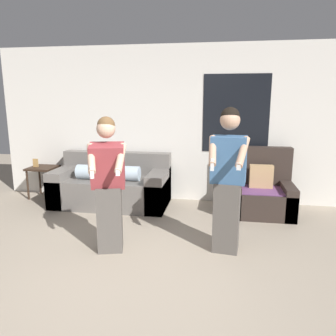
% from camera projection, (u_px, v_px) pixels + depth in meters
% --- Properties ---
extents(ground_plane, '(14.00, 14.00, 0.00)m').
position_uv_depth(ground_plane, '(115.00, 292.00, 3.10)').
color(ground_plane, tan).
extents(wall_back, '(6.19, 0.07, 2.70)m').
position_uv_depth(wall_back, '(169.00, 124.00, 5.76)').
color(wall_back, silver).
rests_on(wall_back, ground_plane).
extents(couch, '(1.94, 0.94, 0.87)m').
position_uv_depth(couch, '(112.00, 186.00, 5.62)').
color(couch, slate).
rests_on(couch, ground_plane).
extents(armchair, '(0.99, 0.83, 1.03)m').
position_uv_depth(armchair, '(260.00, 192.00, 5.23)').
color(armchair, '#332823').
rests_on(armchair, ground_plane).
extents(side_table, '(0.47, 0.49, 0.72)m').
position_uv_depth(side_table, '(43.00, 171.00, 6.01)').
color(side_table, '#332319').
rests_on(side_table, ground_plane).
extents(person_left, '(0.47, 0.57, 1.60)m').
position_uv_depth(person_left, '(108.00, 185.00, 3.78)').
color(person_left, '#56514C').
rests_on(person_left, ground_plane).
extents(person_right, '(0.46, 0.50, 1.71)m').
position_uv_depth(person_right, '(228.00, 180.00, 3.77)').
color(person_right, '#56514C').
rests_on(person_right, ground_plane).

